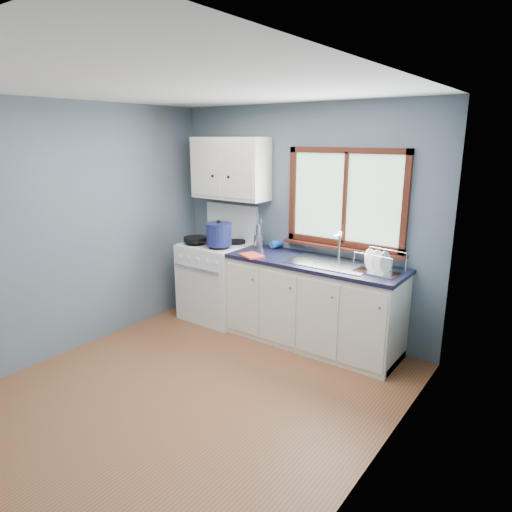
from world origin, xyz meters
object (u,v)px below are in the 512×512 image
Objects in this scene: base_cabinets at (312,308)px; skillet at (196,239)px; stockpot at (219,234)px; dish_rack at (378,266)px; thermos at (259,236)px; gas_range at (217,278)px; sink at (330,270)px; utensil_crock at (259,241)px.

base_cabinets is 1.59m from skillet.
dish_rack is at bearing 5.54° from stockpot.
thermos is (0.68, 0.32, 0.07)m from skillet.
stockpot is 1.37× the size of thermos.
gas_range is 3.68× the size of stockpot.
thermos is (-0.97, 0.13, 0.20)m from sink.
skillet is at bearing -168.18° from dish_rack.
skillet is at bearing -172.45° from base_cabinets.
gas_range is 5.05× the size of thermos.
base_cabinets is (1.31, 0.02, -0.08)m from gas_range.
dish_rack is at bearing 0.65° from sink.
thermos is at bearing 44.11° from skillet.
skillet is (-1.47, -0.19, 0.58)m from base_cabinets.
gas_range is 1.31m from base_cabinets.
stockpot reaches higher than sink.
gas_range reaches higher than skillet.
thermos is 0.62× the size of dish_rack.
sink is at bearing 0.71° from gas_range.
gas_range is at bearing -163.84° from thermos.
skillet is 0.75m from thermos.
utensil_crock is at bearing 103.65° from thermos.
dish_rack is at bearing -5.40° from utensil_crock.
thermos is (-0.79, 0.13, 0.64)m from base_cabinets.
base_cabinets is at bearing 8.59° from stockpot.
dish_rack is at bearing -4.79° from thermos.
base_cabinets is at bearing 0.82° from gas_range.
dish_rack is (1.81, 0.18, -0.11)m from stockpot.
stockpot is (-1.13, -0.17, 0.68)m from base_cabinets.
dish_rack is (1.48, -0.12, -0.08)m from thermos.
stockpot is at bearing -41.00° from gas_range.
sink is 3.12× the size of thermos.
sink is at bearing -172.84° from dish_rack.
gas_range reaches higher than dish_rack.
gas_range reaches higher than thermos.
gas_range is at bearing 139.00° from stockpot.
base_cabinets is 4.25× the size of dish_rack.
utensil_crock is at bearing -178.89° from dish_rack.
utensil_crock reaches higher than stockpot.
base_cabinets is 4.20× the size of skillet.
sink is at bearing 25.20° from skillet.
gas_range is 0.77m from thermos.
base_cabinets is 2.20× the size of sink.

